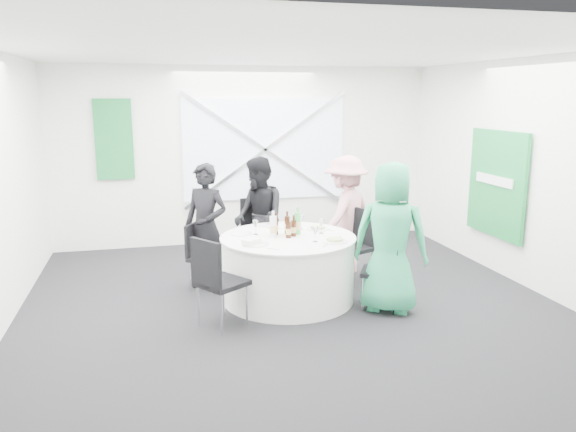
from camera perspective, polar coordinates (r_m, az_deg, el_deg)
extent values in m
plane|color=black|center=(6.48, 0.43, -9.04)|extent=(6.00, 6.00, 0.00)
plane|color=white|center=(6.06, 0.47, 16.48)|extent=(6.00, 6.00, 0.00)
plane|color=white|center=(9.03, -4.30, 6.12)|extent=(6.00, 0.00, 6.00)
plane|color=white|center=(3.36, 13.29, -4.47)|extent=(6.00, 0.00, 6.00)
plane|color=white|center=(7.44, 23.49, 3.87)|extent=(0.00, 6.00, 6.00)
cube|color=silver|center=(9.03, -2.38, 6.78)|extent=(2.60, 0.03, 1.60)
cube|color=silver|center=(9.00, -2.33, 6.76)|extent=(2.63, 0.05, 1.84)
cube|color=silver|center=(9.00, -2.33, 6.76)|extent=(2.63, 0.05, 1.84)
cube|color=#16713A|center=(8.84, -17.27, 7.44)|extent=(0.55, 0.04, 1.20)
cube|color=#177F36|center=(7.92, 20.42, 3.08)|extent=(0.05, 1.20, 1.40)
cylinder|color=silver|center=(6.54, 0.00, -5.40)|extent=(1.52, 1.52, 0.74)
cylinder|color=silver|center=(6.44, 0.00, -2.18)|extent=(1.56, 1.56, 0.02)
cube|color=black|center=(7.48, -2.78, -2.25)|extent=(0.50, 0.50, 0.05)
cube|color=black|center=(7.62, -3.28, 0.09)|extent=(0.43, 0.09, 0.48)
cylinder|color=silver|center=(7.77, -1.87, -3.62)|extent=(0.02, 0.02, 0.46)
cylinder|color=silver|center=(7.67, -4.48, -3.87)|extent=(0.02, 0.02, 0.46)
cylinder|color=silver|center=(7.44, -1.00, -4.34)|extent=(0.02, 0.02, 0.46)
cylinder|color=silver|center=(7.33, -3.71, -4.61)|extent=(0.02, 0.02, 0.46)
cube|color=black|center=(6.94, -8.30, -4.24)|extent=(0.51, 0.51, 0.04)
cube|color=black|center=(6.97, -9.64, -2.34)|extent=(0.22, 0.31, 0.40)
cylinder|color=silver|center=(7.20, -8.75, -5.39)|extent=(0.02, 0.02, 0.38)
cylinder|color=silver|center=(6.95, -9.93, -6.08)|extent=(0.02, 0.02, 0.38)
cylinder|color=silver|center=(7.07, -6.59, -5.67)|extent=(0.02, 0.02, 0.38)
cylinder|color=silver|center=(6.81, -7.71, -6.38)|extent=(0.02, 0.02, 0.38)
cube|color=black|center=(7.13, 6.50, -3.28)|extent=(0.55, 0.55, 0.05)
cube|color=black|center=(7.20, 7.73, -1.08)|extent=(0.19, 0.39, 0.46)
cylinder|color=silver|center=(7.19, 8.40, -5.17)|extent=(0.02, 0.02, 0.43)
cylinder|color=silver|center=(7.43, 6.54, -4.56)|extent=(0.02, 0.02, 0.43)
cylinder|color=silver|center=(6.96, 6.37, -5.70)|extent=(0.02, 0.02, 0.43)
cylinder|color=silver|center=(7.21, 4.52, -5.04)|extent=(0.02, 0.02, 0.43)
cube|color=black|center=(6.36, 9.25, -5.64)|extent=(0.53, 0.53, 0.05)
cube|color=black|center=(6.29, 11.00, -3.73)|extent=(0.21, 0.34, 0.42)
cylinder|color=silver|center=(6.27, 10.50, -8.04)|extent=(0.02, 0.02, 0.40)
cylinder|color=silver|center=(6.57, 10.69, -7.11)|extent=(0.02, 0.02, 0.40)
cylinder|color=silver|center=(6.30, 7.62, -7.86)|extent=(0.02, 0.02, 0.40)
cylinder|color=silver|center=(6.59, 7.94, -6.95)|extent=(0.02, 0.02, 0.40)
cube|color=black|center=(5.81, -6.71, -6.77)|extent=(0.61, 0.61, 0.05)
cube|color=black|center=(5.60, -8.34, -4.76)|extent=(0.27, 0.36, 0.47)
cylinder|color=silver|center=(5.91, -9.10, -9.02)|extent=(0.02, 0.02, 0.45)
cylinder|color=silver|center=(5.66, -6.76, -9.92)|extent=(0.02, 0.02, 0.45)
cylinder|color=silver|center=(6.13, -6.55, -8.17)|extent=(0.02, 0.02, 0.45)
cylinder|color=silver|center=(5.89, -4.20, -8.99)|extent=(0.02, 0.02, 0.45)
imported|color=black|center=(6.90, -8.33, -1.09)|extent=(0.68, 0.63, 1.55)
imported|color=black|center=(7.35, -2.98, -0.10)|extent=(0.53, 0.82, 1.57)
imported|color=pink|center=(7.44, 5.87, 0.05)|extent=(1.09, 1.01, 1.58)
imported|color=#2B9D69|center=(6.19, 10.37, -2.18)|extent=(0.97, 0.87, 1.67)
cylinder|color=white|center=(6.91, -1.18, -1.03)|extent=(0.29, 0.29, 0.01)
cylinder|color=white|center=(6.57, -4.79, -1.77)|extent=(0.26, 0.26, 0.01)
cylinder|color=white|center=(6.78, 3.05, -1.30)|extent=(0.27, 0.27, 0.01)
cylinder|color=#89A357|center=(6.78, 3.05, -1.14)|extent=(0.17, 0.17, 0.02)
cylinder|color=white|center=(6.22, 4.77, -2.55)|extent=(0.27, 0.27, 0.01)
cylinder|color=#89A357|center=(6.22, 4.78, -2.37)|extent=(0.18, 0.18, 0.02)
cylinder|color=white|center=(6.09, -3.25, -2.85)|extent=(0.28, 0.28, 0.01)
cube|color=silver|center=(6.07, -3.75, -2.59)|extent=(0.23, 0.22, 0.05)
cylinder|color=#3C1B0B|center=(6.49, -1.27, -1.06)|extent=(0.06, 0.06, 0.20)
cylinder|color=#3C1B0B|center=(6.46, -1.27, 0.07)|extent=(0.02, 0.02, 0.06)
cylinder|color=tan|center=(6.49, -1.27, -1.23)|extent=(0.06, 0.06, 0.07)
cylinder|color=#3C1B0B|center=(6.53, -0.09, -0.92)|extent=(0.06, 0.06, 0.21)
cylinder|color=#3C1B0B|center=(6.51, -0.09, 0.23)|extent=(0.02, 0.02, 0.06)
cylinder|color=tan|center=(6.54, -0.09, -1.10)|extent=(0.06, 0.06, 0.07)
cylinder|color=#3C1B0B|center=(6.43, 0.58, -1.25)|extent=(0.06, 0.06, 0.19)
cylinder|color=#3C1B0B|center=(6.40, 0.58, -0.18)|extent=(0.02, 0.02, 0.06)
cylinder|color=tan|center=(6.43, 0.58, -1.41)|extent=(0.06, 0.06, 0.07)
cylinder|color=#3C1B0B|center=(6.35, 0.04, -1.41)|extent=(0.06, 0.06, 0.19)
cylinder|color=#3C1B0B|center=(6.32, 0.04, -0.31)|extent=(0.02, 0.02, 0.06)
cylinder|color=tan|center=(6.35, 0.04, -1.58)|extent=(0.06, 0.06, 0.07)
cylinder|color=green|center=(6.51, 0.98, -0.73)|extent=(0.08, 0.08, 0.26)
cylinder|color=green|center=(6.48, 0.99, 0.66)|extent=(0.03, 0.03, 0.06)
cylinder|color=tan|center=(6.52, 0.98, -0.95)|extent=(0.08, 0.08, 0.09)
cylinder|color=silver|center=(6.36, -1.51, -1.11)|extent=(0.08, 0.08, 0.25)
cylinder|color=silver|center=(6.33, -1.52, 0.24)|extent=(0.03, 0.03, 0.06)
cylinder|color=tan|center=(6.37, -1.51, -1.33)|extent=(0.08, 0.08, 0.09)
cylinder|color=white|center=(6.79, 1.32, -1.32)|extent=(0.06, 0.06, 0.00)
cylinder|color=white|center=(6.78, 1.32, -0.89)|extent=(0.01, 0.01, 0.10)
cone|color=white|center=(6.76, 1.32, -0.26)|extent=(0.07, 0.07, 0.08)
cylinder|color=white|center=(6.54, -3.31, -1.86)|extent=(0.06, 0.06, 0.00)
cylinder|color=white|center=(6.52, -3.31, -1.42)|extent=(0.01, 0.01, 0.10)
cone|color=white|center=(6.51, -3.32, -0.77)|extent=(0.07, 0.07, 0.08)
cylinder|color=white|center=(6.21, 2.77, -2.60)|extent=(0.06, 0.06, 0.00)
cylinder|color=white|center=(6.20, 2.78, -2.13)|extent=(0.01, 0.01, 0.10)
cone|color=white|center=(6.18, 2.78, -1.45)|extent=(0.07, 0.07, 0.08)
cylinder|color=white|center=(6.59, 3.40, -1.74)|extent=(0.06, 0.06, 0.00)
cylinder|color=white|center=(6.58, 3.41, -1.30)|extent=(0.01, 0.01, 0.10)
cone|color=white|center=(6.56, 3.42, -0.66)|extent=(0.07, 0.07, 0.08)
cube|color=silver|center=(6.08, -4.07, -2.94)|extent=(0.12, 0.12, 0.01)
cube|color=silver|center=(5.90, -1.50, -3.39)|extent=(0.11, 0.12, 0.01)
cube|color=silver|center=(6.99, 0.66, -0.92)|extent=(0.15, 0.03, 0.01)
cube|color=silver|center=(6.92, -2.38, -1.05)|extent=(0.15, 0.02, 0.01)
cube|color=silver|center=(6.05, 3.87, -3.00)|extent=(0.11, 0.12, 0.01)
cube|color=silver|center=(6.38, 5.13, -2.22)|extent=(0.11, 0.13, 0.01)
cube|color=silver|center=(6.74, 4.19, -1.44)|extent=(0.10, 0.13, 0.01)
cube|color=silver|center=(6.90, 2.66, -1.09)|extent=(0.08, 0.14, 0.01)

